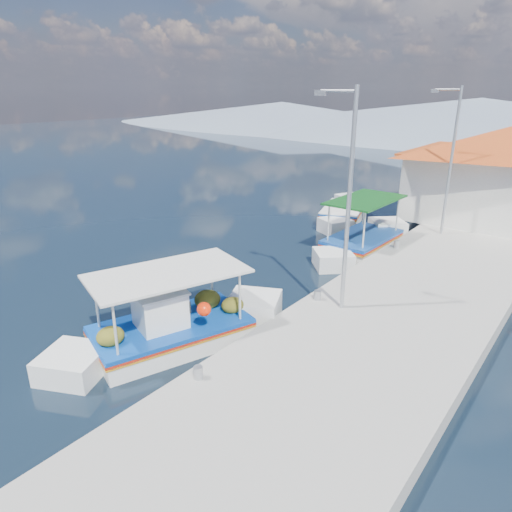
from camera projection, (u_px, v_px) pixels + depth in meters
The scene contains 10 objects.
ground at pixel (180, 304), 14.63m from camera, with size 160.00×160.00×0.00m, color black.
quay at pixel (432, 283), 15.59m from camera, with size 5.00×44.00×0.50m, color gray.
bollards at pixel (366, 264), 16.11m from camera, with size 0.20×17.20×0.30m.
main_caique at pixel (173, 329), 12.20m from camera, with size 3.55×6.62×2.31m.
caique_green_canopy at pixel (363, 243), 19.22m from camera, with size 2.12×6.63×2.48m.
caique_blue_hull at pixel (344, 215), 23.68m from camera, with size 3.08×5.92×1.11m.
caique_far at pixel (438, 200), 25.79m from camera, with size 3.92×8.12×2.95m.
harbor_building at pixel (511, 172), 21.23m from camera, with size 10.49×10.49×4.40m.
lamp_post_near at pixel (346, 192), 12.19m from camera, with size 1.21×0.14×6.00m.
lamp_post_far at pixel (450, 155), 18.87m from camera, with size 1.21×0.14×6.00m.
Camera 1 is at (10.01, -8.97, 6.44)m, focal length 32.54 mm.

